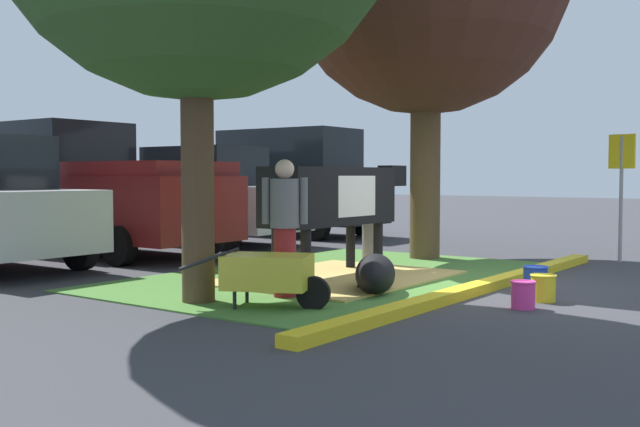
# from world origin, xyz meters

# --- Properties ---
(ground_plane) EXTENTS (80.00, 80.00, 0.00)m
(ground_plane) POSITION_xyz_m (0.00, 0.00, 0.00)
(ground_plane) COLOR #38383D
(grass_island) EXTENTS (6.53, 4.16, 0.02)m
(grass_island) POSITION_xyz_m (-0.37, 2.11, 0.01)
(grass_island) COLOR #477A33
(grass_island) RESTS_ON ground
(curb_yellow) EXTENTS (7.73, 0.24, 0.12)m
(curb_yellow) POSITION_xyz_m (-0.37, -0.12, 0.06)
(curb_yellow) COLOR yellow
(curb_yellow) RESTS_ON ground
(hay_bedding) EXTENTS (3.22, 2.43, 0.04)m
(hay_bedding) POSITION_xyz_m (-0.62, 1.91, 0.03)
(hay_bedding) COLOR tan
(hay_bedding) RESTS_ON ground
(cow_holstein) EXTENTS (3.14, 0.73, 1.58)m
(cow_holstein) POSITION_xyz_m (-0.41, 2.11, 1.13)
(cow_holstein) COLOR black
(cow_holstein) RESTS_ON ground
(calf_lying) EXTENTS (1.29, 0.97, 0.48)m
(calf_lying) POSITION_xyz_m (-1.31, 0.87, 0.24)
(calf_lying) COLOR black
(calf_lying) RESTS_ON ground
(person_handler) EXTENTS (0.34, 0.47, 1.52)m
(person_handler) POSITION_xyz_m (1.09, 2.48, 0.81)
(person_handler) COLOR slate
(person_handler) RESTS_ON ground
(person_visitor_near) EXTENTS (0.34, 0.46, 1.61)m
(person_visitor_near) POSITION_xyz_m (-2.26, 1.51, 0.87)
(person_visitor_near) COLOR maroon
(person_visitor_near) RESTS_ON ground
(wheelbarrow) EXTENTS (1.07, 1.57, 0.63)m
(wheelbarrow) POSITION_xyz_m (-2.87, 1.22, 0.39)
(wheelbarrow) COLOR gold
(wheelbarrow) RESTS_ON ground
(parking_sign) EXTENTS (0.13, 0.44, 2.10)m
(parking_sign) POSITION_xyz_m (3.80, -0.66, 1.48)
(parking_sign) COLOR #99999E
(parking_sign) RESTS_ON ground
(bucket_pink) EXTENTS (0.28, 0.28, 0.30)m
(bucket_pink) POSITION_xyz_m (-1.26, -0.97, 0.16)
(bucket_pink) COLOR #EA3893
(bucket_pink) RESTS_ON ground
(bucket_yellow) EXTENTS (0.30, 0.30, 0.31)m
(bucket_yellow) POSITION_xyz_m (-0.68, -0.98, 0.16)
(bucket_yellow) COLOR yellow
(bucket_yellow) RESTS_ON ground
(bucket_blue) EXTENTS (0.31, 0.31, 0.32)m
(bucket_blue) POSITION_xyz_m (-0.05, -0.66, 0.17)
(bucket_blue) COLOR blue
(bucket_blue) RESTS_ON ground
(pickup_truck_maroon) EXTENTS (2.30, 5.44, 2.42)m
(pickup_truck_maroon) POSITION_xyz_m (-0.44, 7.44, 1.11)
(pickup_truck_maroon) COLOR maroon
(pickup_truck_maroon) RESTS_ON ground
(hatchback_white) EXTENTS (2.08, 4.43, 2.02)m
(hatchback_white) POSITION_xyz_m (2.14, 7.25, 0.98)
(hatchback_white) COLOR silver
(hatchback_white) RESTS_ON ground
(suv_black) EXTENTS (2.19, 4.63, 2.52)m
(suv_black) POSITION_xyz_m (5.01, 7.30, 1.27)
(suv_black) COLOR black
(suv_black) RESTS_ON ground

